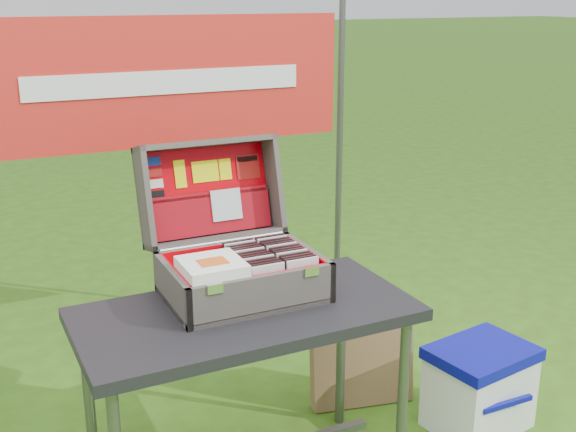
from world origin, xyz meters
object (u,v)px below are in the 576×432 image
suitcase (235,225)px  cardboard_box (362,352)px  cooler (479,387)px  table (247,401)px

suitcase → cardboard_box: 0.93m
suitcase → cooler: size_ratio=1.34×
cardboard_box → table: bearing=-142.4°
suitcase → cooler: 1.22m
suitcase → table: bearing=-101.6°
table → cardboard_box: 0.72m
table → cooler: (0.97, -0.05, -0.17)m
suitcase → cooler: (0.94, -0.21, -0.75)m
table → cooler: 0.98m
table → cardboard_box: size_ratio=2.40×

